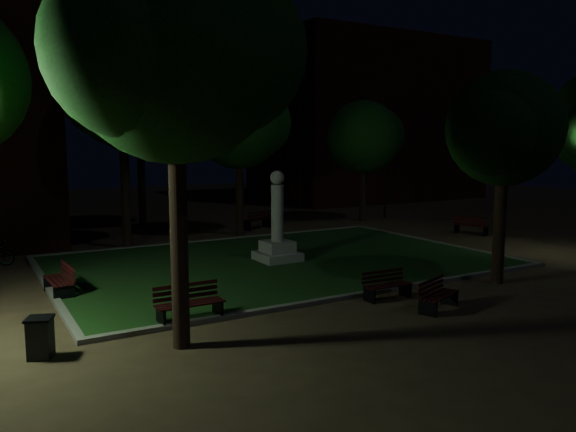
% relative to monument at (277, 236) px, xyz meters
% --- Properties ---
extents(ground, '(80.00, 80.00, 0.00)m').
position_rel_monument_xyz_m(ground, '(0.00, -2.00, -0.96)').
color(ground, '#503B27').
extents(lawn, '(15.00, 10.00, 0.08)m').
position_rel_monument_xyz_m(lawn, '(0.00, 0.00, -0.92)').
color(lawn, '#1F4519').
rests_on(lawn, ground).
extents(lawn_kerb, '(15.40, 10.40, 0.12)m').
position_rel_monument_xyz_m(lawn_kerb, '(0.00, 0.00, -0.90)').
color(lawn_kerb, slate).
rests_on(lawn_kerb, ground).
extents(monument, '(1.40, 1.40, 3.20)m').
position_rel_monument_xyz_m(monument, '(0.00, 0.00, 0.00)').
color(monument, gray).
rests_on(monument, lawn).
extents(building_far, '(16.00, 10.00, 12.00)m').
position_rel_monument_xyz_m(building_far, '(18.00, 18.00, 5.04)').
color(building_far, '#4E1E10').
rests_on(building_far, ground).
extents(tree_north_wl, '(4.98, 4.07, 8.11)m').
position_rel_monument_xyz_m(tree_north_wl, '(-3.86, 5.34, 5.11)').
color(tree_north_wl, black).
rests_on(tree_north_wl, ground).
extents(tree_north_er, '(5.01, 4.09, 7.13)m').
position_rel_monument_xyz_m(tree_north_er, '(1.60, 6.29, 4.12)').
color(tree_north_er, black).
rests_on(tree_north_er, ground).
extents(tree_ne, '(4.92, 4.02, 6.57)m').
position_rel_monument_xyz_m(tree_ne, '(9.58, 7.37, 3.61)').
color(tree_ne, black).
rests_on(tree_ne, ground).
extents(tree_se, '(4.17, 3.40, 6.36)m').
position_rel_monument_xyz_m(tree_se, '(4.38, -6.00, 3.69)').
color(tree_se, black).
rests_on(tree_se, ground).
extents(tree_far_north, '(5.95, 4.85, 8.46)m').
position_rel_monument_xyz_m(tree_far_north, '(-1.80, 10.33, 5.07)').
color(tree_far_north, black).
rests_on(tree_far_north, ground).
extents(tree_extra, '(5.43, 4.44, 8.23)m').
position_rel_monument_xyz_m(tree_extra, '(-5.72, -6.35, 5.04)').
color(tree_extra, black).
rests_on(tree_extra, ground).
extents(lamppost_ne, '(1.18, 0.28, 4.05)m').
position_rel_monument_xyz_m(lamppost_ne, '(11.15, 7.45, 1.92)').
color(lamppost_ne, black).
rests_on(lamppost_ne, ground).
extents(bench_near_left, '(1.50, 0.94, 0.78)m').
position_rel_monument_xyz_m(bench_near_left, '(0.71, -7.08, -0.59)').
color(bench_near_left, black).
rests_on(bench_near_left, ground).
extents(bench_near_right, '(1.41, 0.53, 0.77)m').
position_rel_monument_xyz_m(bench_near_right, '(0.27, -5.64, -0.60)').
color(bench_near_right, black).
rests_on(bench_near_right, ground).
extents(bench_west_near, '(1.63, 0.59, 0.89)m').
position_rel_monument_xyz_m(bench_west_near, '(-5.09, -4.81, -0.54)').
color(bench_west_near, black).
rests_on(bench_west_near, ground).
extents(bench_left_side, '(0.64, 1.62, 0.87)m').
position_rel_monument_xyz_m(bench_left_side, '(-7.36, -0.78, -0.55)').
color(bench_left_side, black).
rests_on(bench_left_side, ground).
extents(bench_right_side, '(1.08, 1.64, 0.85)m').
position_rel_monument_xyz_m(bench_right_side, '(10.84, 0.90, -0.55)').
color(bench_right_side, black).
rests_on(bench_right_side, ground).
extents(bench_far_side, '(1.76, 1.08, 0.91)m').
position_rel_monument_xyz_m(bench_far_side, '(3.02, 7.44, -0.53)').
color(bench_far_side, black).
rests_on(bench_far_side, ground).
extents(trash_bin, '(0.63, 0.63, 0.83)m').
position_rel_monument_xyz_m(trash_bin, '(-8.43, -5.52, -0.54)').
color(trash_bin, black).
rests_on(trash_bin, ground).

